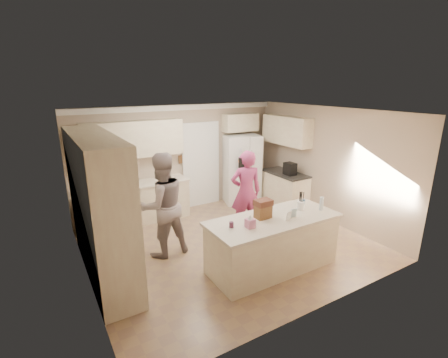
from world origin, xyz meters
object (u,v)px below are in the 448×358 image
island_base (272,244)px  utensil_crock (301,206)px  refrigerator (241,169)px  tissue_box (250,223)px  coffee_maker (290,169)px  teen_girl (246,192)px  dollhouse_body (263,212)px  teen_boy (162,205)px

island_base → utensil_crock: size_ratio=14.67×
refrigerator → utensil_crock: bearing=-88.5°
tissue_box → coffee_maker: bearing=37.6°
utensil_crock → tissue_box: bearing=-172.9°
refrigerator → teen_girl: (-0.96, -1.61, -0.01)m
refrigerator → coffee_maker: size_ratio=6.00×
tissue_box → dollhouse_body: (0.40, 0.20, 0.04)m
dollhouse_body → teen_boy: teen_boy is taller
dollhouse_body → teen_girl: size_ratio=0.15×
refrigerator → utensil_crock: (-0.73, -2.97, 0.10)m
teen_boy → teen_girl: teen_boy is taller
coffee_maker → island_base: bearing=-137.2°
refrigerator → dollhouse_body: refrigerator is taller
coffee_maker → utensil_crock: coffee_maker is taller
tissue_box → dollhouse_body: dollhouse_body is taller
teen_boy → island_base: bearing=130.6°
coffee_maker → dollhouse_body: size_ratio=1.15×
utensil_crock → teen_girl: (-0.24, 1.37, -0.11)m
refrigerator → teen_girl: size_ratio=1.01×
refrigerator → island_base: refrigerator is taller
island_base → tissue_box: 0.79m
coffee_maker → teen_girl: teen_girl is taller
utensil_crock → teen_girl: 1.39m
utensil_crock → tissue_box: 1.21m
coffee_maker → teen_boy: 3.52m
utensil_crock → teen_girl: teen_girl is taller
dollhouse_body → teen_boy: size_ratio=0.13×
tissue_box → refrigerator: bearing=58.3°
coffee_maker → island_base: (-2.05, -1.90, -0.63)m
refrigerator → island_base: 3.35m
teen_boy → teen_girl: size_ratio=1.09×
refrigerator → utensil_crock: size_ratio=12.00×
dollhouse_body → teen_boy: 1.83m
coffee_maker → dollhouse_body: coffee_maker is taller
island_base → utensil_crock: (0.65, 0.05, 0.56)m
utensil_crock → tissue_box: utensil_crock is taller
coffee_maker → dollhouse_body: 2.84m
island_base → teen_girl: bearing=73.7°
refrigerator → utensil_crock: refrigerator is taller
coffee_maker → teen_boy: (-3.48, -0.50, -0.10)m
coffee_maker → teen_girl: size_ratio=0.17×
island_base → dollhouse_body: dollhouse_body is taller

